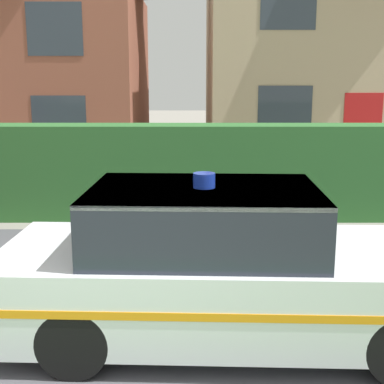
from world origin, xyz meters
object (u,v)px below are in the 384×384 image
Objects in this scene: wheelie_bin at (27,167)px; police_car at (227,269)px; house_right at (344,32)px; house_left at (8,37)px.

police_car is at bearing -48.21° from wheelie_bin.
house_right is at bearing 72.91° from police_car.
house_left is at bearing 118.39° from police_car.
police_car reaches higher than wheelie_bin.
wheelie_bin is at bearing 122.20° from police_car.
police_car is at bearing -109.19° from house_right.
police_car is 7.98m from wheelie_bin.
police_car is at bearing -63.71° from house_left.
police_car is 13.71m from house_right.
wheelie_bin is (-4.00, 6.90, -0.17)m from police_car.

